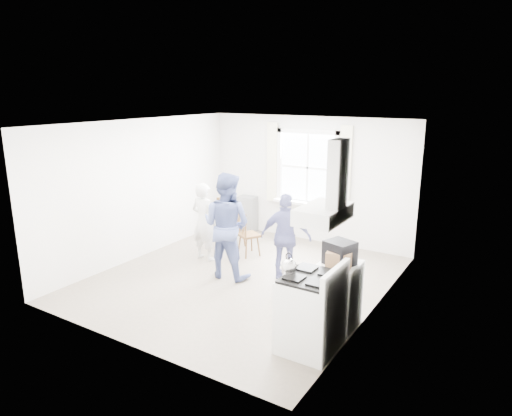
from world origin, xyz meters
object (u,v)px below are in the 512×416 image
at_px(person_left, 204,222).
at_px(windsor_chair_a, 228,218).
at_px(gas_stove, 311,312).
at_px(windsor_chair_b, 244,229).
at_px(low_cabinet, 338,295).
at_px(stereo_stack, 340,253).
at_px(person_right, 286,237).
at_px(person_mid, 227,225).

bearing_deg(person_left, windsor_chair_a, -91.12).
xyz_separation_m(gas_stove, windsor_chair_b, (-2.48, 2.30, 0.05)).
relative_size(low_cabinet, windsor_chair_b, 1.02).
xyz_separation_m(low_cabinet, windsor_chair_b, (-2.55, 1.60, 0.09)).
relative_size(stereo_stack, person_left, 0.29).
relative_size(windsor_chair_b, person_left, 0.60).
xyz_separation_m(windsor_chair_a, person_left, (-0.05, -0.72, 0.09)).
bearing_deg(person_left, low_cabinet, 164.08).
bearing_deg(person_right, low_cabinet, 128.00).
height_order(gas_stove, person_right, person_right).
bearing_deg(gas_stove, low_cabinet, 84.32).
relative_size(gas_stove, low_cabinet, 1.24).
bearing_deg(person_left, stereo_stack, 163.40).
height_order(windsor_chair_a, person_right, person_right).
relative_size(low_cabinet, windsor_chair_a, 0.84).
relative_size(stereo_stack, windsor_chair_b, 0.49).
relative_size(low_cabinet, person_mid, 0.50).
bearing_deg(gas_stove, stereo_stack, 83.20).
bearing_deg(low_cabinet, windsor_chair_b, 147.93).
bearing_deg(person_right, person_left, -14.09).
distance_m(stereo_stack, windsor_chair_a, 3.56).
distance_m(low_cabinet, person_mid, 2.39).
height_order(gas_stove, windsor_chair_b, gas_stove).
xyz_separation_m(low_cabinet, windsor_chair_a, (-3.03, 1.76, 0.20)).
bearing_deg(person_right, stereo_stack, 127.02).
bearing_deg(low_cabinet, person_left, 161.31).
xyz_separation_m(gas_stove, person_right, (-1.29, 1.75, 0.25)).
height_order(person_left, person_right, person_left).
distance_m(low_cabinet, stereo_stack, 0.61).
xyz_separation_m(stereo_stack, person_left, (-3.09, 1.09, -0.32)).
xyz_separation_m(person_left, person_right, (1.72, 0.01, -0.00)).
xyz_separation_m(low_cabinet, person_mid, (-2.26, 0.62, 0.45)).
relative_size(gas_stove, stereo_stack, 2.58).
distance_m(gas_stove, low_cabinet, 0.70).
distance_m(gas_stove, person_mid, 2.59).
height_order(gas_stove, low_cabinet, gas_stove).
bearing_deg(gas_stove, windsor_chair_a, 140.29).
bearing_deg(windsor_chair_b, stereo_stack, -32.69).
height_order(windsor_chair_a, windsor_chair_b, windsor_chair_a).
relative_size(person_mid, person_right, 1.23).
bearing_deg(windsor_chair_b, person_right, -24.71).
relative_size(gas_stove, windsor_chair_a, 1.05).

